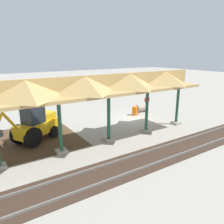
# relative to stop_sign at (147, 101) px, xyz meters

# --- Properties ---
(ground_plane) EXTENTS (120.00, 120.00, 0.00)m
(ground_plane) POSITION_rel_stop_sign_xyz_m (2.14, 0.35, -1.43)
(ground_plane) COLOR #9E998E
(dirt_work_zone) EXTENTS (9.19, 7.00, 0.01)m
(dirt_work_zone) POSITION_rel_stop_sign_xyz_m (13.20, 0.54, -1.42)
(dirt_work_zone) COLOR #4C3823
(dirt_work_zone) RESTS_ON ground
(platform_canopy) EXTENTS (23.08, 3.20, 4.90)m
(platform_canopy) POSITION_rel_stop_sign_xyz_m (10.84, 3.91, 2.75)
(platform_canopy) COLOR #9E998E
(platform_canopy) RESTS_ON ground
(rail_tracks) EXTENTS (60.00, 2.58, 0.15)m
(rail_tracks) POSITION_rel_stop_sign_xyz_m (2.14, 7.70, -1.40)
(rail_tracks) COLOR slate
(rail_tracks) RESTS_ON ground
(stop_sign) EXTENTS (0.76, 0.09, 2.00)m
(stop_sign) POSITION_rel_stop_sign_xyz_m (0.00, 0.00, 0.00)
(stop_sign) COLOR gray
(stop_sign) RESTS_ON ground
(backhoe) EXTENTS (4.99, 3.41, 2.82)m
(backhoe) POSITION_rel_stop_sign_xyz_m (11.73, 0.99, -0.16)
(backhoe) COLOR #EAB214
(backhoe) RESTS_ON ground
(concrete_pipe) EXTENTS (1.33, 1.02, 0.79)m
(concrete_pipe) POSITION_rel_stop_sign_xyz_m (-0.35, -1.16, -1.03)
(concrete_pipe) COLOR #9E9384
(concrete_pipe) RESTS_ON ground
(traffic_barrel) EXTENTS (0.56, 0.56, 0.90)m
(traffic_barrel) POSITION_rel_stop_sign_xyz_m (1.20, -0.50, -0.98)
(traffic_barrel) COLOR orange
(traffic_barrel) RESTS_ON ground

